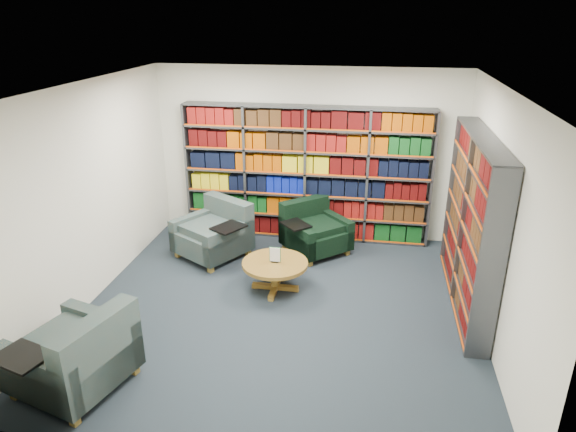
% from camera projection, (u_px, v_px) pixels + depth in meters
% --- Properties ---
extents(room_shell, '(5.02, 5.02, 2.82)m').
position_uv_depth(room_shell, '(280.00, 207.00, 6.14)').
color(room_shell, black).
rests_on(room_shell, ground).
extents(bookshelf_back, '(4.00, 0.28, 2.20)m').
position_uv_depth(bookshelf_back, '(306.00, 174.00, 8.39)').
color(bookshelf_back, '#47494F').
rests_on(bookshelf_back, ground).
extents(bookshelf_right, '(0.28, 2.50, 2.20)m').
position_uv_depth(bookshelf_right, '(472.00, 224.00, 6.44)').
color(bookshelf_right, '#47494F').
rests_on(bookshelf_right, ground).
extents(chair_teal_left, '(1.29, 1.29, 0.86)m').
position_uv_depth(chair_teal_left, '(217.00, 234.00, 8.02)').
color(chair_teal_left, '#052E40').
rests_on(chair_teal_left, ground).
extents(chair_green_right, '(1.22, 1.22, 0.79)m').
position_uv_depth(chair_green_right, '(313.00, 231.00, 8.17)').
color(chair_green_right, black).
rests_on(chair_green_right, ground).
extents(chair_teal_front, '(1.23, 1.30, 0.90)m').
position_uv_depth(chair_teal_front, '(79.00, 359.00, 5.12)').
color(chair_teal_front, '#052E40').
rests_on(chair_teal_front, ground).
extents(coffee_table, '(0.90, 0.90, 0.63)m').
position_uv_depth(coffee_table, '(275.00, 268.00, 6.98)').
color(coffee_table, brown).
rests_on(coffee_table, ground).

